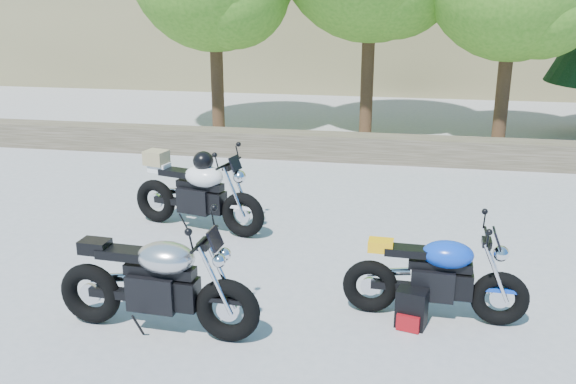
% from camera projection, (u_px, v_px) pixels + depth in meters
% --- Properties ---
extents(ground, '(90.00, 90.00, 0.00)m').
position_uv_depth(ground, '(256.00, 278.00, 7.50)').
color(ground, gray).
rests_on(ground, ground).
extents(stone_wall, '(22.00, 0.55, 0.50)m').
position_uv_depth(stone_wall, '(318.00, 146.00, 12.57)').
color(stone_wall, '#484230').
rests_on(stone_wall, ground).
extents(silver_bike, '(2.10, 0.66, 1.05)m').
position_uv_depth(silver_bike, '(158.00, 284.00, 6.19)').
color(silver_bike, black).
rests_on(silver_bike, ground).
extents(white_bike, '(2.02, 0.78, 1.13)m').
position_uv_depth(white_bike, '(197.00, 191.00, 8.84)').
color(white_bike, black).
rests_on(white_bike, ground).
extents(blue_bike, '(1.87, 0.59, 0.94)m').
position_uv_depth(blue_bike, '(436.00, 277.00, 6.47)').
color(blue_bike, black).
rests_on(blue_bike, ground).
extents(backpack, '(0.34, 0.31, 0.40)m').
position_uv_depth(backpack, '(411.00, 309.00, 6.38)').
color(backpack, black).
rests_on(backpack, ground).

